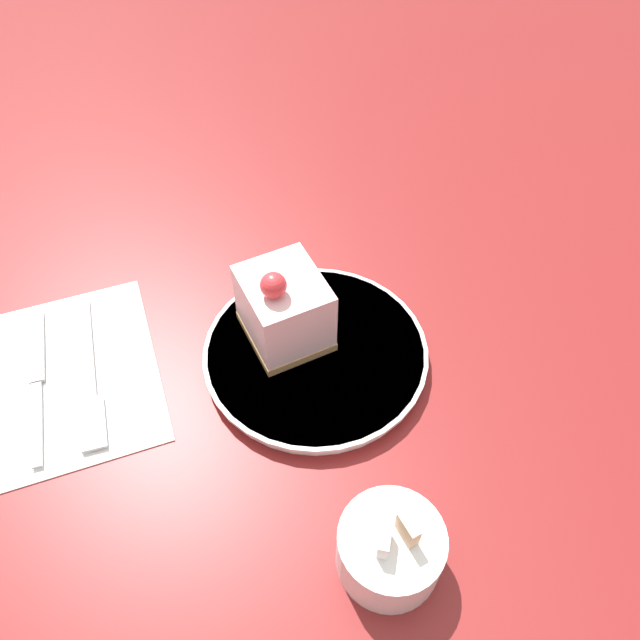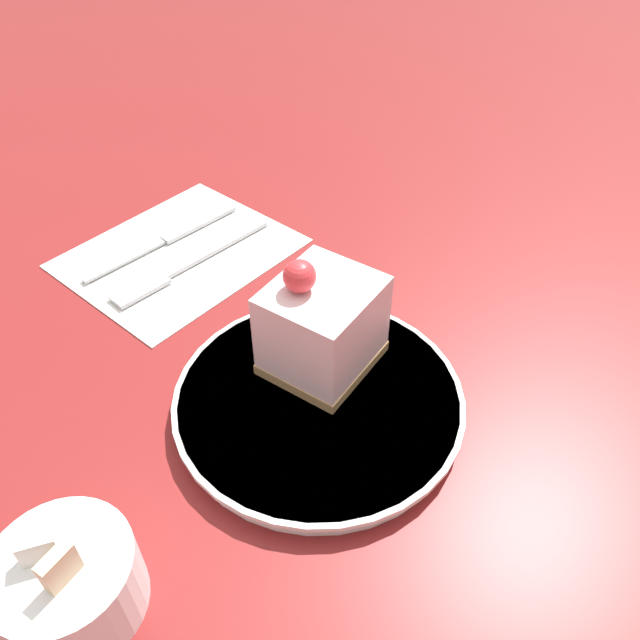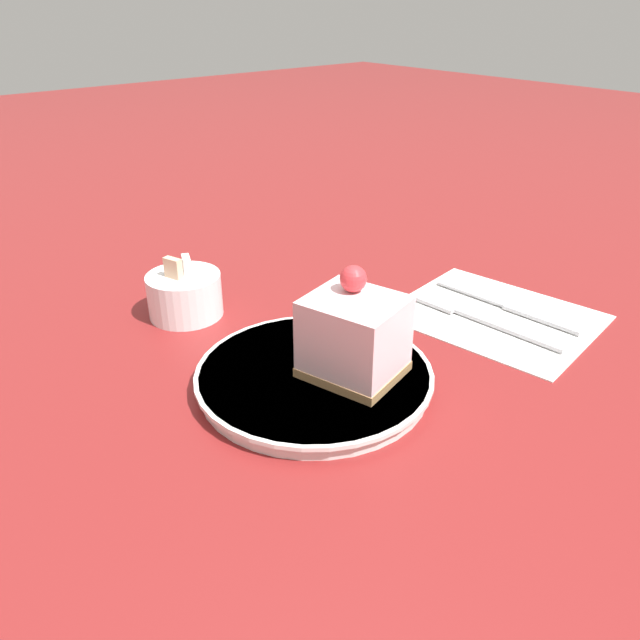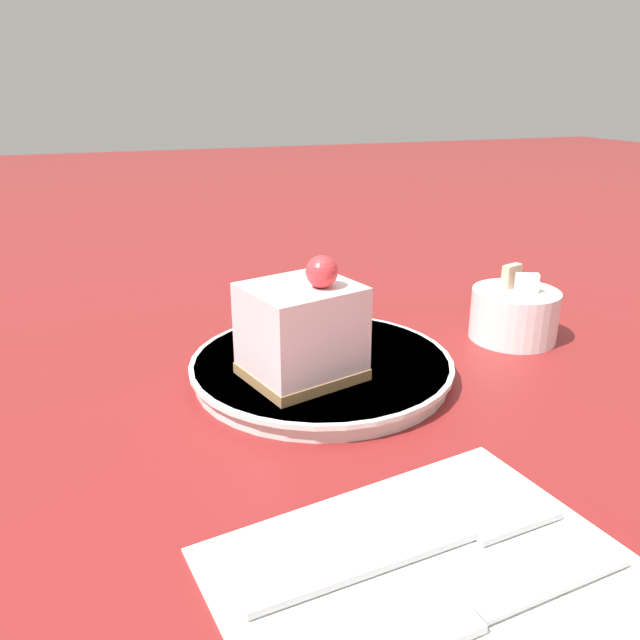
{
  "view_description": "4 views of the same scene",
  "coord_description": "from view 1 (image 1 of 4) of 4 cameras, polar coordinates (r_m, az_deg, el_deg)",
  "views": [
    {
      "loc": [
        0.05,
        0.32,
        0.49
      ],
      "look_at": [
        -0.02,
        -0.03,
        0.06
      ],
      "focal_mm": 35.0,
      "sensor_mm": 36.0,
      "label": 1
    },
    {
      "loc": [
        -0.24,
        0.17,
        0.36
      ],
      "look_at": [
        0.01,
        -0.04,
        0.07
      ],
      "focal_mm": 35.0,
      "sensor_mm": 36.0,
      "label": 2
    },
    {
      "loc": [
        -0.31,
        -0.39,
        0.32
      ],
      "look_at": [
        0.01,
        -0.01,
        0.05
      ],
      "focal_mm": 35.0,
      "sensor_mm": 36.0,
      "label": 3
    },
    {
      "loc": [
        0.42,
        -0.18,
        0.22
      ],
      "look_at": [
        -0.01,
        -0.03,
        0.05
      ],
      "focal_mm": 35.0,
      "sensor_mm": 36.0,
      "label": 4
    }
  ],
  "objects": [
    {
      "name": "plate",
      "position": [
        0.6,
        -0.4,
        -3.1
      ],
      "size": [
        0.21,
        0.21,
        0.02
      ],
      "color": "silver",
      "rests_on": "ground_plane"
    },
    {
      "name": "napkin",
      "position": [
        0.64,
        -22.35,
        -4.85
      ],
      "size": [
        0.2,
        0.23,
        0.0
      ],
      "rotation": [
        0.0,
        0.0,
        0.15
      ],
      "color": "white",
      "rests_on": "ground_plane"
    },
    {
      "name": "sugar_bowl",
      "position": [
        0.5,
        6.41,
        -20.08
      ],
      "size": [
        0.08,
        0.08,
        0.07
      ],
      "color": "white",
      "rests_on": "ground_plane"
    },
    {
      "name": "cake_slice",
      "position": [
        0.58,
        -3.3,
        1.07
      ],
      "size": [
        0.09,
        0.1,
        0.1
      ],
      "rotation": [
        0.0,
        0.0,
        0.26
      ],
      "color": "#9E7547",
      "rests_on": "plate"
    },
    {
      "name": "fork",
      "position": [
        0.62,
        -20.3,
        -5.33
      ],
      "size": [
        0.03,
        0.18,
        0.0
      ],
      "rotation": [
        0.0,
        0.0,
        0.09
      ],
      "color": "#B2B2B7",
      "rests_on": "napkin"
    },
    {
      "name": "knife",
      "position": [
        0.65,
        -24.48,
        -4.01
      ],
      "size": [
        0.03,
        0.18,
        0.0
      ],
      "rotation": [
        0.0,
        0.0,
        0.09
      ],
      "color": "#B2B2B7",
      "rests_on": "napkin"
    },
    {
      "name": "ground_plane",
      "position": [
        0.59,
        -0.97,
        -5.56
      ],
      "size": [
        4.0,
        4.0,
        0.0
      ],
      "primitive_type": "plane",
      "color": "maroon"
    }
  ]
}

